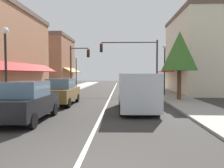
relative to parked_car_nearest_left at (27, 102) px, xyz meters
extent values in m
plane|color=#33302D|center=(3.17, 12.77, -0.88)|extent=(80.00, 80.00, 0.00)
cube|color=#A39E99|center=(-2.33, 12.77, -0.82)|extent=(2.60, 56.00, 0.12)
cube|color=gray|center=(8.67, 12.77, -0.82)|extent=(2.60, 56.00, 0.12)
cube|color=silver|center=(3.17, 12.77, -0.88)|extent=(0.14, 52.00, 0.01)
cube|color=slate|center=(-3.69, 6.77, 0.52)|extent=(0.08, 10.64, 1.80)
cube|color=maroon|center=(-3.08, 6.77, 1.72)|extent=(1.27, 11.76, 0.73)
cube|color=slate|center=(-3.69, 9.85, 4.23)|extent=(0.08, 1.10, 1.30)
cube|color=beige|center=(12.93, 14.77, 3.15)|extent=(5.91, 10.00, 8.05)
cube|color=brown|center=(12.93, 14.77, 7.37)|extent=(6.11, 10.20, 0.40)
cube|color=slate|center=(10.03, 14.77, 0.52)|extent=(0.08, 7.60, 1.80)
cube|color=maroon|center=(9.42, 14.77, 1.72)|extent=(1.27, 8.40, 0.73)
cube|color=slate|center=(10.03, 12.57, 4.92)|extent=(0.08, 1.10, 1.30)
cube|color=slate|center=(10.03, 16.97, 4.92)|extent=(0.08, 1.10, 1.30)
cube|color=#8E5B42|center=(-6.53, 22.77, 2.72)|extent=(5.82, 8.00, 7.20)
cube|color=brown|center=(-6.53, 22.77, 6.53)|extent=(6.02, 8.20, 0.40)
cube|color=slate|center=(-3.69, 22.77, 0.52)|extent=(0.08, 6.08, 1.80)
cube|color=olive|center=(-3.08, 22.77, 1.72)|extent=(1.27, 6.72, 0.73)
cube|color=slate|center=(-3.69, 21.01, 4.31)|extent=(0.08, 1.10, 1.30)
cube|color=slate|center=(-3.69, 24.53, 4.31)|extent=(0.08, 1.10, 1.30)
cube|color=black|center=(0.00, 0.03, -0.17)|extent=(1.74, 4.11, 0.80)
cube|color=slate|center=(0.00, -0.07, 0.56)|extent=(1.53, 2.01, 0.66)
cylinder|color=black|center=(-0.80, 1.37, -0.57)|extent=(0.20, 0.62, 0.62)
cylinder|color=black|center=(0.78, 1.38, -0.57)|extent=(0.20, 0.62, 0.62)
cylinder|color=black|center=(0.80, -1.32, -0.57)|extent=(0.20, 0.62, 0.62)
cube|color=brown|center=(0.14, 5.12, -0.17)|extent=(1.74, 4.11, 0.80)
cube|color=slate|center=(0.14, 5.02, 0.56)|extent=(1.53, 2.01, 0.66)
cylinder|color=black|center=(-0.66, 6.47, -0.57)|extent=(0.20, 0.62, 0.62)
cylinder|color=black|center=(0.92, 6.48, -0.57)|extent=(0.20, 0.62, 0.62)
cylinder|color=black|center=(-0.65, 3.76, -0.57)|extent=(0.20, 0.62, 0.62)
cylinder|color=black|center=(0.94, 3.77, -0.57)|extent=(0.20, 0.62, 0.62)
cube|color=#B2B7BC|center=(5.05, 3.00, 0.29)|extent=(2.09, 5.05, 1.90)
cube|color=slate|center=(4.99, 5.40, 0.72)|extent=(1.73, 0.32, 0.84)
cube|color=black|center=(4.98, 5.58, -0.40)|extent=(1.87, 0.25, 0.24)
cylinder|color=black|center=(4.13, 4.53, -0.52)|extent=(0.26, 0.73, 0.72)
cylinder|color=black|center=(5.89, 4.57, -0.52)|extent=(0.26, 0.73, 0.72)
cylinder|color=black|center=(4.21, 1.43, -0.52)|extent=(0.26, 0.73, 0.72)
cylinder|color=black|center=(5.97, 1.47, -0.52)|extent=(0.26, 0.73, 0.72)
cylinder|color=#333333|center=(7.97, 14.26, 1.96)|extent=(0.18, 0.18, 5.69)
cylinder|color=#333333|center=(4.99, 14.26, 4.56)|extent=(5.97, 0.12, 0.12)
cube|color=black|center=(2.00, 14.08, 3.96)|extent=(0.30, 0.24, 0.90)
sphere|color=red|center=(2.00, 13.95, 4.24)|extent=(0.20, 0.20, 0.20)
sphere|color=#3D2D0C|center=(2.00, 13.95, 3.96)|extent=(0.20, 0.20, 0.20)
sphere|color=#0C3316|center=(2.00, 13.95, 3.68)|extent=(0.20, 0.20, 0.20)
cylinder|color=#333333|center=(-1.63, 15.42, 1.73)|extent=(0.18, 0.18, 5.22)
cylinder|color=#333333|center=(-0.60, 15.42, 4.09)|extent=(2.05, 0.12, 0.12)
cube|color=black|center=(0.42, 15.24, 3.49)|extent=(0.30, 0.24, 0.90)
sphere|color=red|center=(0.42, 15.11, 3.77)|extent=(0.20, 0.20, 0.20)
sphere|color=#3D2D0C|center=(0.42, 15.11, 3.49)|extent=(0.20, 0.20, 0.20)
sphere|color=#0C3316|center=(0.42, 15.11, 3.21)|extent=(0.20, 0.20, 0.20)
cylinder|color=black|center=(-1.99, 2.00, 1.22)|extent=(0.12, 0.12, 4.21)
sphere|color=white|center=(-1.99, 2.00, 3.51)|extent=(0.36, 0.36, 0.36)
cylinder|color=black|center=(8.17, 11.06, 1.32)|extent=(0.12, 0.12, 4.39)
sphere|color=white|center=(8.17, 11.06, 3.69)|extent=(0.36, 0.36, 0.36)
cylinder|color=black|center=(-1.76, 19.01, 1.11)|extent=(0.12, 0.12, 3.98)
sphere|color=white|center=(-1.76, 19.01, 3.28)|extent=(0.36, 0.36, 0.36)
cylinder|color=#4C331E|center=(8.59, 7.51, 0.50)|extent=(0.30, 0.30, 2.75)
cone|color=#386626|center=(8.59, 7.51, 2.95)|extent=(2.70, 2.70, 2.97)
camera|label=1|loc=(4.18, -9.44, 1.25)|focal=35.11mm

